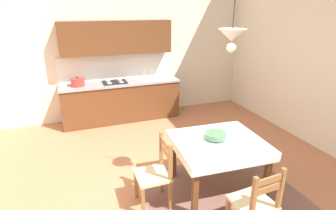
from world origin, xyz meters
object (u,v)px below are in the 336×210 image
Objects in this scene: dining_table at (218,149)px; fruit_bowl at (215,135)px; kitchen_cabinetry at (120,83)px; dining_chair_camera_side at (255,204)px; pendant_lamp at (232,36)px; dining_chair_tv_side at (156,174)px.

fruit_bowl is at bearing 108.14° from dining_table.
kitchen_cabinetry reaches higher than dining_chair_camera_side.
kitchen_cabinetry is 3.24× the size of pendant_lamp.
kitchen_cabinetry is 8.70× the size of fruit_bowl.
dining_chair_tv_side is (-0.91, -0.01, -0.18)m from dining_table.
dining_chair_camera_side is at bearing -93.86° from pendant_lamp.
pendant_lamp is at bearing 86.14° from dining_chair_camera_side.
dining_chair_camera_side is 1.05m from fruit_bowl.
pendant_lamp is (0.05, 0.79, 1.71)m from dining_chair_camera_side.
pendant_lamp reaches higher than kitchen_cabinetry.
pendant_lamp is at bearing -76.12° from kitchen_cabinetry.
dining_table is at bearing 86.19° from dining_chair_camera_side.
dining_table is (0.78, -3.00, -0.23)m from kitchen_cabinetry.
dining_chair_camera_side reaches higher than fruit_bowl.
kitchen_cabinetry is at bearing 103.88° from pendant_lamp.
dining_table is 0.93m from dining_chair_tv_side.
dining_chair_tv_side is at bearing -179.58° from dining_table.
fruit_bowl is 1.35m from pendant_lamp.
dining_chair_tv_side is 1.16× the size of pendant_lamp.
dining_chair_camera_side is at bearing -47.08° from dining_chair_tv_side.
pendant_lamp is (0.01, -0.19, 1.34)m from fruit_bowl.
dining_chair_camera_side reaches higher than dining_table.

